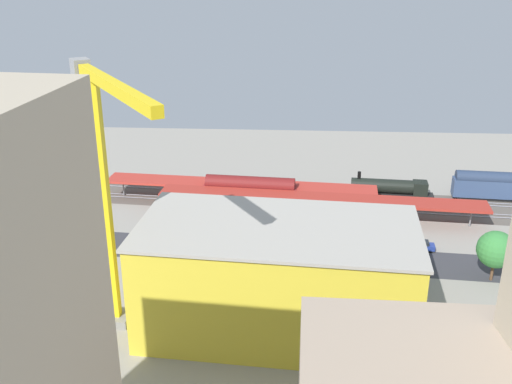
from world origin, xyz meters
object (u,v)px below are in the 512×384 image
(passenger_coach, at_px, (503,185))
(street_tree_0, at_px, (280,248))
(tower_crane, at_px, (107,185))
(street_tree_1, at_px, (496,250))
(platform_canopy_far, at_px, (240,184))
(parked_car_2, at_px, (338,243))
(box_truck_0, at_px, (356,264))
(parked_car_4, at_px, (261,242))
(traffic_light, at_px, (355,247))
(parked_car_1, at_px, (377,244))
(parked_car_6, at_px, (178,240))
(parked_car_3, at_px, (297,242))
(parked_car_5, at_px, (219,241))
(parked_car_0, at_px, (420,246))
(parked_car_7, at_px, (140,239))
(platform_canopy_near, at_px, (320,198))
(locomotive, at_px, (392,189))
(construction_building, at_px, (277,279))
(freight_coach_far, at_px, (250,190))
(street_tree_2, at_px, (397,246))

(passenger_coach, xyz_separation_m, street_tree_0, (44.23, 32.82, 1.31))
(tower_crane, distance_m, street_tree_0, 30.84)
(passenger_coach, xyz_separation_m, street_tree_1, (11.99, 32.80, 2.06))
(platform_canopy_far, relative_size, parked_car_2, 11.23)
(box_truck_0, distance_m, street_tree_1, 20.74)
(box_truck_0, bearing_deg, parked_car_4, -30.32)
(traffic_light, bearing_deg, parked_car_1, -120.69)
(platform_canopy_far, height_order, parked_car_6, platform_canopy_far)
(traffic_light, bearing_deg, parked_car_3, -42.05)
(parked_car_5, xyz_separation_m, street_tree_0, (-10.62, 9.17, 3.72))
(parked_car_4, xyz_separation_m, tower_crane, (17.15, 25.72, 19.82))
(parked_car_0, bearing_deg, parked_car_7, 0.21)
(parked_car_4, relative_size, street_tree_0, 0.72)
(platform_canopy_near, height_order, street_tree_0, street_tree_0)
(parked_car_6, relative_size, parked_car_7, 0.95)
(locomotive, relative_size, parked_car_7, 3.84)
(street_tree_0, bearing_deg, platform_canopy_far, -73.03)
(construction_building, bearing_deg, traffic_light, -122.39)
(parked_car_3, bearing_deg, freight_coach_far, -62.45)
(street_tree_1, bearing_deg, parked_car_3, -17.83)
(box_truck_0, height_order, street_tree_1, street_tree_1)
(platform_canopy_far, xyz_separation_m, parked_car_3, (-11.34, 18.95, -2.97))
(parked_car_4, bearing_deg, tower_crane, 56.31)
(parked_car_0, bearing_deg, parked_car_3, -0.45)
(locomotive, relative_size, parked_car_2, 3.48)
(parked_car_7, bearing_deg, parked_car_4, -179.43)
(passenger_coach, relative_size, traffic_light, 3.10)
(freight_coach_far, bearing_deg, construction_building, 98.81)
(platform_canopy_far, height_order, tower_crane, tower_crane)
(locomotive, height_order, parked_car_7, locomotive)
(freight_coach_far, height_order, parked_car_6, freight_coach_far)
(parked_car_6, distance_m, street_tree_1, 50.87)
(parked_car_4, bearing_deg, parked_car_5, 1.82)
(parked_car_0, height_order, street_tree_1, street_tree_1)
(parked_car_1, distance_m, construction_building, 29.32)
(parked_car_1, height_order, parked_car_6, parked_car_1)
(freight_coach_far, relative_size, traffic_light, 2.90)
(construction_building, bearing_deg, tower_crane, 11.06)
(tower_crane, height_order, street_tree_2, tower_crane)
(platform_canopy_far, bearing_deg, traffic_light, 126.87)
(parked_car_7, bearing_deg, box_truck_0, 166.43)
(parked_car_5, relative_size, construction_building, 0.13)
(parked_car_5, bearing_deg, parked_car_2, -178.81)
(parked_car_1, distance_m, street_tree_0, 19.15)
(parked_car_0, xyz_separation_m, parked_car_5, (33.98, 0.20, -0.04))
(platform_canopy_far, height_order, freight_coach_far, freight_coach_far)
(platform_canopy_near, distance_m, street_tree_2, 23.74)
(parked_car_3, bearing_deg, construction_building, 83.21)
(parked_car_2, height_order, construction_building, construction_building)
(platform_canopy_far, height_order, parked_car_3, platform_canopy_far)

